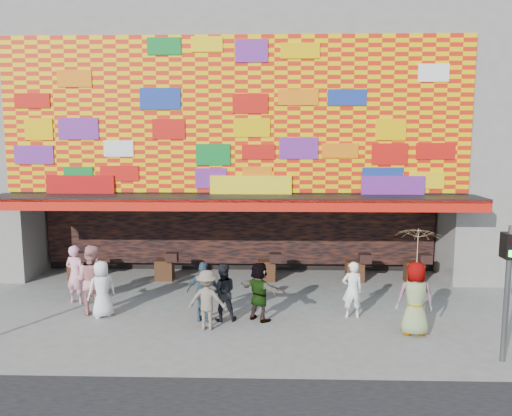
# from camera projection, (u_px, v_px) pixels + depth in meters

# --- Properties ---
(ground) EXTENTS (90.00, 90.00, 0.00)m
(ground) POSITION_uv_depth(u_px,v_px,m) (225.00, 332.00, 12.54)
(ground) COLOR slate
(ground) RESTS_ON ground
(shop_building) EXTENTS (15.20, 9.40, 10.00)m
(shop_building) POSITION_uv_depth(u_px,v_px,m) (242.00, 128.00, 19.92)
(shop_building) COLOR gray
(shop_building) RESTS_ON ground
(signal_right) EXTENTS (0.22, 0.20, 3.00)m
(signal_right) POSITION_uv_depth(u_px,v_px,m) (508.00, 278.00, 10.62)
(signal_right) COLOR #59595B
(signal_right) RESTS_ON ground
(ped_a) EXTENTS (0.90, 0.85, 1.55)m
(ped_a) POSITION_uv_depth(u_px,v_px,m) (102.00, 289.00, 13.49)
(ped_a) COLOR white
(ped_a) RESTS_ON ground
(ped_b) EXTENTS (0.73, 0.58, 1.73)m
(ped_b) POSITION_uv_depth(u_px,v_px,m) (76.00, 274.00, 14.63)
(ped_b) COLOR #F7A0BA
(ped_b) RESTS_ON ground
(ped_c) EXTENTS (0.83, 0.69, 1.54)m
(ped_c) POSITION_uv_depth(u_px,v_px,m) (223.00, 292.00, 13.23)
(ped_c) COLOR black
(ped_c) RESTS_ON ground
(ped_d) EXTENTS (1.05, 0.68, 1.54)m
(ped_d) POSITION_uv_depth(u_px,v_px,m) (207.00, 300.00, 12.61)
(ped_d) COLOR #786757
(ped_d) RESTS_ON ground
(ped_e) EXTENTS (1.01, 0.59, 1.61)m
(ped_e) POSITION_uv_depth(u_px,v_px,m) (204.00, 292.00, 13.14)
(ped_e) COLOR #395065
(ped_e) RESTS_ON ground
(ped_f) EXTENTS (1.45, 1.28, 1.59)m
(ped_f) POSITION_uv_depth(u_px,v_px,m) (259.00, 291.00, 13.23)
(ped_f) COLOR gray
(ped_f) RESTS_ON ground
(ped_g) EXTENTS (0.93, 0.63, 1.85)m
(ped_g) POSITION_uv_depth(u_px,v_px,m) (415.00, 298.00, 12.24)
(ped_g) COLOR gray
(ped_g) RESTS_ON ground
(ped_h) EXTENTS (0.59, 0.42, 1.54)m
(ped_h) POSITION_uv_depth(u_px,v_px,m) (352.00, 290.00, 13.46)
(ped_h) COLOR white
(ped_h) RESTS_ON ground
(ped_i) EXTENTS (1.04, 0.87, 1.93)m
(ped_i) POSITION_uv_depth(u_px,v_px,m) (92.00, 280.00, 13.72)
(ped_i) COLOR #D98F8C
(ped_i) RESTS_ON ground
(parasol) EXTENTS (1.37, 1.38, 1.93)m
(parasol) POSITION_uv_depth(u_px,v_px,m) (418.00, 248.00, 12.06)
(parasol) COLOR #DBB68A
(parasol) RESTS_ON ground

